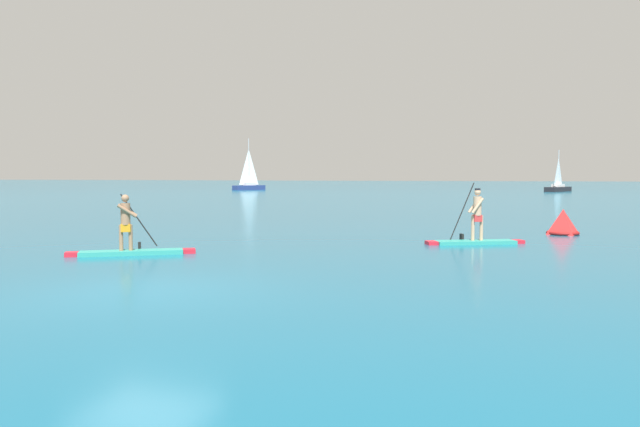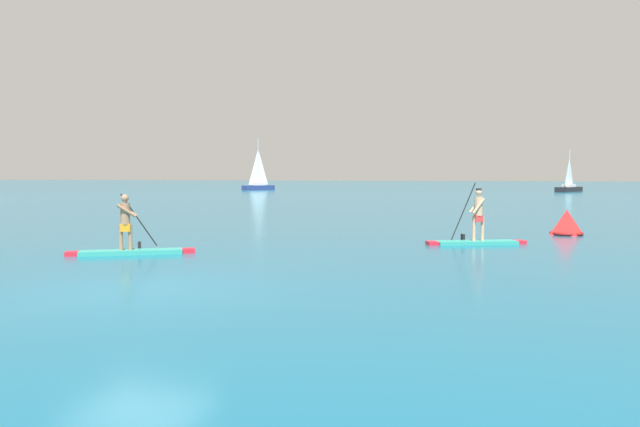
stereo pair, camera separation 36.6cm
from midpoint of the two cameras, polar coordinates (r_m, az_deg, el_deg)
The scene contains 6 objects.
ground at distance 12.79m, azimuth -15.33°, elevation -6.64°, with size 440.00×440.00×0.00m, color #145B7A.
paddleboarder_mid_center at distance 18.40m, azimuth -16.23°, elevation -2.58°, with size 3.17×2.17×1.71m.
paddleboarder_far_right at distance 20.87m, azimuth 14.44°, elevation -1.73°, with size 3.11×1.77×2.00m.
race_marker_buoy at distance 25.16m, azimuth 21.81°, elevation -0.88°, with size 1.30×1.30×0.95m.
sailboat_left_horizon at distance 93.00m, azimuth -5.49°, elevation 2.69°, with size 3.81×4.94×7.53m.
sailboat_right_horizon at distance 89.41m, azimuth 21.70°, elevation 2.27°, with size 3.76×6.13×5.54m.
Camera 2 is at (7.18, -10.41, 2.23)m, focal length 35.37 mm.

